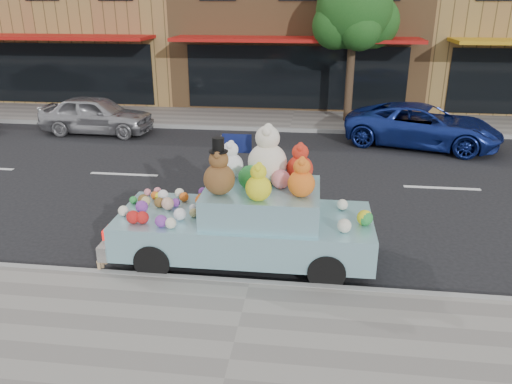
# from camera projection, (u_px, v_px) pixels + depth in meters

# --- Properties ---
(ground) EXTENTS (120.00, 120.00, 0.00)m
(ground) POSITION_uv_depth(u_px,v_px,m) (277.00, 181.00, 12.52)
(ground) COLOR black
(ground) RESTS_ON ground
(near_sidewalk) EXTENTS (60.00, 3.00, 0.12)m
(near_sidewalk) POSITION_uv_depth(u_px,v_px,m) (234.00, 346.00, 6.49)
(near_sidewalk) COLOR gray
(near_sidewalk) RESTS_ON ground
(far_sidewalk) EXTENTS (60.00, 3.00, 0.12)m
(far_sidewalk) POSITION_uv_depth(u_px,v_px,m) (292.00, 120.00, 18.51)
(far_sidewalk) COLOR gray
(far_sidewalk) RESTS_ON ground
(near_kerb) EXTENTS (60.00, 0.12, 0.13)m
(near_kerb) POSITION_uv_depth(u_px,v_px,m) (250.00, 284.00, 7.87)
(near_kerb) COLOR gray
(near_kerb) RESTS_ON ground
(far_kerb) EXTENTS (60.00, 0.12, 0.13)m
(far_kerb) POSITION_uv_depth(u_px,v_px,m) (290.00, 130.00, 17.12)
(far_kerb) COLOR gray
(far_kerb) RESTS_ON ground
(storefront_left) EXTENTS (10.00, 9.80, 7.30)m
(storefront_left) POSITION_uv_depth(u_px,v_px,m) (89.00, 13.00, 23.44)
(storefront_left) COLOR olive
(storefront_left) RESTS_ON ground
(storefront_mid) EXTENTS (10.00, 9.80, 7.30)m
(storefront_mid) POSITION_uv_depth(u_px,v_px,m) (301.00, 14.00, 22.27)
(storefront_mid) COLOR olive
(storefront_mid) RESTS_ON ground
(street_tree) EXTENTS (3.00, 2.70, 5.22)m
(street_tree) POSITION_uv_depth(u_px,v_px,m) (355.00, 17.00, 17.00)
(street_tree) COLOR #38281C
(street_tree) RESTS_ON ground
(car_silver) EXTENTS (3.80, 1.63, 1.28)m
(car_silver) POSITION_uv_depth(u_px,v_px,m) (97.00, 115.00, 16.73)
(car_silver) COLOR #A7A7AB
(car_silver) RESTS_ON ground
(car_blue) EXTENTS (5.02, 3.35, 1.28)m
(car_blue) POSITION_uv_depth(u_px,v_px,m) (423.00, 126.00, 15.28)
(car_blue) COLOR navy
(car_blue) RESTS_ON ground
(art_car) EXTENTS (4.50, 1.80, 2.33)m
(art_car) POSITION_uv_depth(u_px,v_px,m) (247.00, 216.00, 8.49)
(art_car) COLOR black
(art_car) RESTS_ON ground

